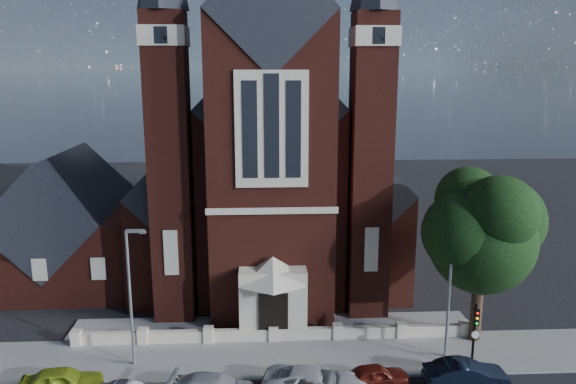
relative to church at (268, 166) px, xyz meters
name	(u,v)px	position (x,y,z in m)	size (l,w,h in m)	color
ground	(271,289)	(0.00, -7.94, -8.19)	(120.00, 120.00, 0.00)	black
pavement_strip	(274,358)	(0.00, -18.44, -8.19)	(60.00, 5.00, 0.12)	gray
forecourt_paving	(273,327)	(0.00, -14.44, -8.19)	(26.00, 3.00, 0.14)	gray
forecourt_wall	(274,341)	(0.00, -16.44, -8.19)	(24.00, 0.40, 0.90)	beige
church	(268,166)	(0.00, 0.00, 0.00)	(20.01, 34.90, 29.20)	#501D15
parish_hall	(68,231)	(-16.00, -4.94, -4.17)	(12.00, 12.20, 10.24)	#501D15
street_tree	(486,235)	(12.60, -17.23, -1.23)	(6.40, 6.60, 10.70)	black
street_lamp_left	(131,290)	(-7.91, -18.94, -3.59)	(1.16, 0.22, 8.09)	gray
street_lamp_right	(451,284)	(10.09, -18.94, -3.59)	(1.16, 0.22, 8.09)	gray
traffic_signal	(475,329)	(11.00, -20.52, -5.60)	(0.28, 0.42, 4.00)	black
car_lime_van	(62,381)	(-11.12, -21.58, -7.48)	(1.66, 4.12, 1.41)	#8BA420
car_white_suv	(316,384)	(2.01, -22.59, -7.43)	(2.51, 5.45, 1.51)	silver
car_dark_red	(376,376)	(5.33, -21.74, -7.58)	(1.44, 3.58, 1.22)	#52150E
car_navy	(466,375)	(10.08, -22.08, -7.45)	(1.55, 4.44, 1.46)	black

